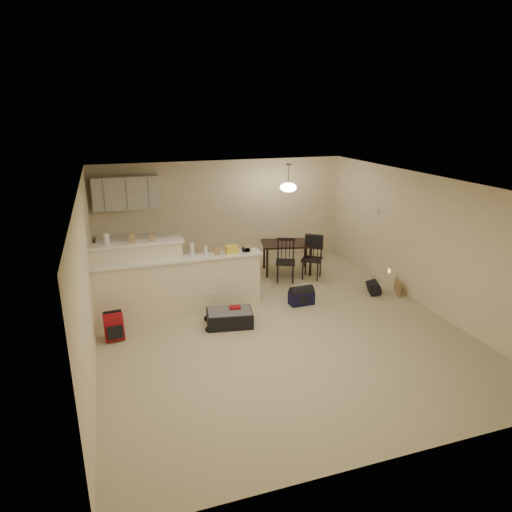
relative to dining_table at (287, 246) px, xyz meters
name	(u,v)px	position (x,y,z in m)	size (l,w,h in m)	color
room	(275,256)	(-1.22, -2.40, 0.63)	(7.00, 7.02, 2.50)	beige
breakfast_bar	(165,283)	(-2.97, -1.42, -0.02)	(3.08, 0.58, 1.39)	beige
upper_cabinets	(126,193)	(-3.42, 0.92, 1.28)	(1.40, 0.34, 0.70)	white
kitchen_counter	(141,257)	(-3.22, 0.79, -0.17)	(1.80, 0.60, 0.90)	white
thermostat	(378,211)	(1.77, -0.85, 0.88)	(0.02, 0.12, 0.12)	beige
jar	(107,239)	(-3.89, -1.28, 0.87)	(0.10, 0.10, 0.20)	silver
cereal_box	(132,238)	(-3.47, -1.28, 0.85)	(0.10, 0.07, 0.16)	#A18153
small_box	(152,238)	(-3.13, -1.28, 0.83)	(0.08, 0.06, 0.12)	#A18153
bottle_a	(192,250)	(-2.45, -1.50, 0.60)	(0.07, 0.07, 0.26)	silver
bottle_b	(206,251)	(-2.21, -1.50, 0.56)	(0.06, 0.06, 0.18)	silver
bag_lump	(232,249)	(-1.72, -1.50, 0.54)	(0.22, 0.18, 0.14)	#A18153
pouch	(246,249)	(-1.45, -1.50, 0.51)	(0.12, 0.10, 0.08)	#A18153
extra_item_x	(247,248)	(-1.43, -1.50, 0.52)	(0.11, 0.10, 0.12)	#A18153
extra_item_y	(217,251)	(-2.00, -1.50, 0.54)	(0.10, 0.10, 0.14)	#A18153
dining_table	(287,246)	(0.00, 0.00, 0.00)	(1.28, 0.99, 0.71)	black
pendant_lamp	(288,187)	(0.00, 0.00, 1.36)	(0.36, 0.36, 0.62)	brown
dining_chair_near	(285,261)	(-0.25, -0.54, -0.15)	(0.41, 0.39, 0.95)	black
dining_chair_far	(312,258)	(0.38, -0.55, -0.15)	(0.41, 0.39, 0.95)	black
suitcase	(230,318)	(-1.98, -2.23, -0.49)	(0.79, 0.51, 0.27)	black
red_backpack	(114,327)	(-3.92, -2.13, -0.40)	(0.30, 0.19, 0.46)	maroon
navy_duffel	(301,298)	(-0.41, -1.79, -0.50)	(0.47, 0.26, 0.26)	#111135
black_daypack	(373,288)	(1.19, -1.79, -0.49)	(0.30, 0.21, 0.26)	black
cardboard_sheet	(398,288)	(1.63, -1.99, -0.47)	(0.40, 0.02, 0.30)	#A18153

